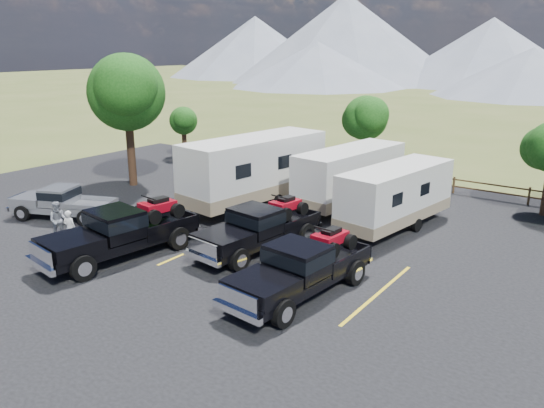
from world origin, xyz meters
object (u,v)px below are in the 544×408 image
Objects in this scene: trailer_right at (396,196)px; trailer_left at (255,170)px; rig_left at (122,231)px; person_b at (59,220)px; trailer_center at (350,177)px; pickup_silver at (63,202)px; tree_big_nw at (126,92)px; person_a at (70,228)px; rig_right at (302,267)px; rig_center at (260,227)px.

trailer_left is at bearing -165.23° from trailer_right.
rig_left reaches higher than person_b.
trailer_right is (7.49, 0.84, -0.38)m from trailer_left.
trailer_center is 1.61× the size of pickup_silver.
tree_big_nw is at bearing 145.90° from rig_left.
rig_left is 3.91m from person_b.
tree_big_nw is at bearing -74.36° from person_a.
pickup_silver is at bearing -69.07° from tree_big_nw.
rig_right is at bearing -44.37° from person_b.
trailer_center is (-3.57, 10.23, 0.61)m from rig_right.
person_b is (-1.21, 0.28, 0.06)m from person_a.
person_a is at bearing -159.77° from rig_left.
trailer_left reaches higher than rig_left.
person_b is (-3.89, -0.30, -0.22)m from rig_left.
person_a is (-6.81, -12.10, -0.82)m from trailer_center.
person_a is (-10.38, -1.87, -0.20)m from rig_right.
trailer_right is (16.21, 1.70, -4.03)m from tree_big_nw.
rig_right is at bearing 66.68° from pickup_silver.
trailer_center is at bearing 15.79° from tree_big_nw.
tree_big_nw is 8.32m from pickup_silver.
rig_left is 0.77× the size of trailer_center.
rig_right is at bearing -63.78° from trailer_center.
rig_right is 3.75× the size of person_b.
rig_right is at bearing 170.36° from person_a.
rig_center is 0.60× the size of trailer_left.
rig_left is 6.45m from pickup_silver.
trailer_right reaches higher than person_a.
tree_big_nw is 4.64× the size of person_b.
rig_center is at bearing 151.50° from rig_right.
trailer_center is 3.88m from trailer_right.
rig_right is 10.75m from trailer_left.
tree_big_nw reaches higher than trailer_right.
rig_left is 0.81× the size of trailer_right.
person_b is at bearing -130.67° from trailer_right.
rig_right is 10.55m from person_a.
trailer_center is at bearing 114.88° from rig_right.
person_b is at bearing -167.55° from rig_left.
trailer_left is 6.22× the size of person_b.
rig_right reaches higher than pickup_silver.
rig_center reaches higher than person_b.
tree_big_nw is 13.92m from trailer_center.
person_b is (-8.02, -11.82, -0.76)m from trailer_center.
rig_left is at bearing -164.83° from rig_right.
trailer_right reaches higher than person_b.
trailer_right is at bearing 60.00° from rig_left.
pickup_silver is 2.99m from person_b.
rig_center is 8.92m from person_b.
trailer_left is 9.65m from pickup_silver.
pickup_silver is (-13.97, 0.21, -0.17)m from rig_right.
rig_center is (4.05, 3.76, -0.07)m from rig_left.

